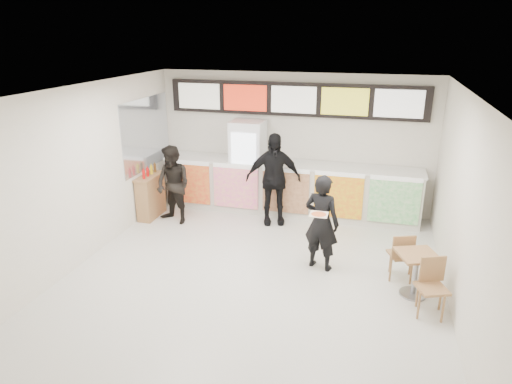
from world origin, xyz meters
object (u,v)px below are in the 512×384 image
at_px(service_counter, 289,188).
at_px(customer_main, 322,223).
at_px(customer_mid, 273,179).
at_px(cafe_table, 416,267).
at_px(customer_left, 173,185).
at_px(drinks_fridge, 248,166).
at_px(condiment_ledge, 151,196).

relative_size(service_counter, customer_main, 3.37).
xyz_separation_m(service_counter, customer_mid, (-0.21, -0.61, 0.38)).
height_order(customer_main, cafe_table, customer_main).
bearing_deg(customer_main, customer_left, -2.84).
bearing_deg(cafe_table, customer_mid, 119.95).
height_order(service_counter, drinks_fridge, drinks_fridge).
xyz_separation_m(cafe_table, condiment_ledge, (-5.32, 1.80, -0.01)).
relative_size(customer_left, condiment_ledge, 1.48).
bearing_deg(customer_left, drinks_fridge, 63.15).
height_order(drinks_fridge, customer_mid, drinks_fridge).
distance_m(drinks_fridge, customer_left, 1.72).
distance_m(customer_mid, condiment_ledge, 2.68).
xyz_separation_m(drinks_fridge, customer_mid, (0.72, -0.63, -0.04)).
relative_size(drinks_fridge, cafe_table, 1.37).
bearing_deg(drinks_fridge, cafe_table, -39.13).
bearing_deg(condiment_ledge, customer_main, -18.88).
bearing_deg(customer_mid, cafe_table, -56.86).
relative_size(drinks_fridge, condiment_ledge, 1.81).
relative_size(service_counter, drinks_fridge, 2.78).
distance_m(customer_left, cafe_table, 4.99).
bearing_deg(cafe_table, condiment_ledge, 139.90).
bearing_deg(cafe_table, service_counter, 110.55).
bearing_deg(customer_left, customer_main, 1.12).
bearing_deg(drinks_fridge, customer_main, -49.97).
bearing_deg(drinks_fridge, condiment_ledge, -152.12).
height_order(customer_left, cafe_table, customer_left).
bearing_deg(customer_mid, customer_main, -72.32).
bearing_deg(service_counter, customer_main, -66.38).
relative_size(customer_left, customer_mid, 0.85).
relative_size(customer_main, customer_mid, 0.86).
xyz_separation_m(drinks_fridge, cafe_table, (3.43, -2.80, -0.52)).
bearing_deg(customer_mid, condiment_ledge, 169.85).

